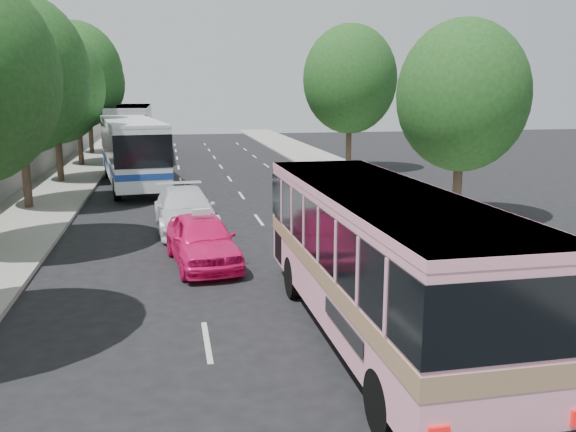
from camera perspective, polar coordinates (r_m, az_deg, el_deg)
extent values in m
plane|color=black|center=(15.37, -0.92, -8.23)|extent=(120.00, 120.00, 0.00)
cube|color=#9E998E|center=(35.11, -20.79, 2.51)|extent=(4.00, 90.00, 0.15)
cube|color=#9E998E|center=(36.33, 6.70, 3.46)|extent=(4.00, 90.00, 0.12)
cube|color=#9E998E|center=(35.35, -23.76, 3.69)|extent=(0.30, 90.00, 1.50)
cylinder|color=#38281E|center=(29.07, -23.34, 4.17)|extent=(0.36, 0.36, 3.80)
ellipsoid|color=#1E4017|center=(28.88, -23.99, 12.05)|extent=(6.00, 6.00, 6.90)
sphere|color=#1E4017|center=(28.56, -23.52, 14.52)|extent=(3.90, 3.90, 3.90)
cylinder|color=#38281E|center=(36.88, -20.63, 5.56)|extent=(0.36, 0.36, 3.50)
ellipsoid|color=#1E4017|center=(36.72, -21.05, 11.27)|extent=(5.52, 5.52, 6.35)
sphere|color=#1E4017|center=(36.38, -20.62, 13.04)|extent=(3.59, 3.59, 3.59)
cylinder|color=#38281E|center=(44.73, -18.90, 6.95)|extent=(0.36, 0.36, 3.99)
ellipsoid|color=#1E4017|center=(44.62, -19.26, 12.33)|extent=(6.30, 6.30, 7.24)
sphere|color=#1E4017|center=(44.32, -18.90, 13.99)|extent=(4.09, 4.09, 4.09)
cylinder|color=#38281E|center=(52.68, -17.98, 7.50)|extent=(0.36, 0.36, 3.72)
ellipsoid|color=#1E4017|center=(52.58, -18.25, 11.76)|extent=(5.88, 5.88, 6.76)
sphere|color=#1E4017|center=(52.26, -17.93, 13.07)|extent=(3.82, 3.82, 3.82)
cylinder|color=#38281E|center=(25.16, 15.57, 3.01)|extent=(0.36, 0.36, 3.23)
ellipsoid|color=#1E4017|center=(24.90, 16.01, 10.76)|extent=(5.10, 5.10, 5.87)
sphere|color=#1E4017|center=(24.83, 17.31, 13.05)|extent=(3.32, 3.31, 3.31)
cylinder|color=#38281E|center=(40.06, 5.70, 6.90)|extent=(0.36, 0.36, 3.80)
ellipsoid|color=#1E4017|center=(39.93, 5.82, 12.63)|extent=(6.00, 6.00, 6.90)
sphere|color=#1E4017|center=(39.79, 6.55, 14.34)|extent=(3.90, 3.90, 3.90)
cube|color=#FDA3BC|center=(12.80, 8.42, -3.58)|extent=(2.65, 10.22, 2.73)
cube|color=#9E7A59|center=(12.88, 8.37, -4.93)|extent=(2.69, 10.24, 0.36)
cube|color=black|center=(12.67, 8.48, -1.40)|extent=(2.70, 10.25, 1.12)
cube|color=#FDA3BC|center=(12.52, 8.59, 2.10)|extent=(2.67, 10.24, 0.16)
cylinder|color=black|center=(15.70, 0.54, -5.75)|extent=(0.32, 1.06, 1.06)
cylinder|color=black|center=(16.31, 8.32, -5.21)|extent=(0.32, 1.06, 1.06)
cylinder|color=black|center=(9.90, 8.92, -16.87)|extent=(0.32, 1.06, 1.06)
cylinder|color=black|center=(10.84, 20.53, -14.87)|extent=(0.32, 1.06, 1.06)
imported|color=#FF1673|center=(18.70, -8.04, -2.21)|extent=(2.39, 4.75, 1.55)
imported|color=silver|center=(23.46, -9.59, 0.59)|extent=(2.51, 5.47, 1.55)
cube|color=silver|center=(34.51, -14.42, 6.17)|extent=(4.26, 12.45, 3.10)
cube|color=black|center=(34.48, -14.45, 6.80)|extent=(4.32, 12.48, 1.53)
cube|color=navy|center=(34.59, -14.35, 4.87)|extent=(4.31, 12.47, 0.31)
cube|color=silver|center=(34.41, -14.54, 8.62)|extent=(4.29, 12.47, 0.14)
cylinder|color=black|center=(38.44, -16.51, 4.26)|extent=(0.48, 1.15, 1.12)
cylinder|color=black|center=(38.61, -13.10, 4.47)|extent=(0.48, 1.15, 1.12)
cylinder|color=black|center=(30.39, -15.72, 2.43)|extent=(0.48, 1.15, 1.12)
cylinder|color=black|center=(30.60, -11.43, 2.70)|extent=(0.48, 1.15, 1.12)
cube|color=silver|center=(49.15, -14.46, 7.97)|extent=(2.87, 13.44, 3.42)
cube|color=black|center=(49.13, -14.49, 8.46)|extent=(2.92, 13.47, 1.68)
cube|color=navy|center=(49.21, -14.41, 6.97)|extent=(2.91, 13.46, 0.34)
cube|color=silver|center=(49.08, -14.56, 9.87)|extent=(2.89, 13.46, 0.16)
cylinder|color=black|center=(53.59, -15.50, 6.37)|extent=(0.36, 1.23, 1.23)
cylinder|color=black|center=(53.47, -12.76, 6.49)|extent=(0.36, 1.23, 1.23)
cylinder|color=black|center=(44.70, -16.30, 5.33)|extent=(0.36, 1.23, 1.23)
cylinder|color=black|center=(44.55, -13.01, 5.48)|extent=(0.36, 1.23, 1.23)
cube|color=silver|center=(18.51, -8.12, 0.40)|extent=(0.57, 0.25, 0.18)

